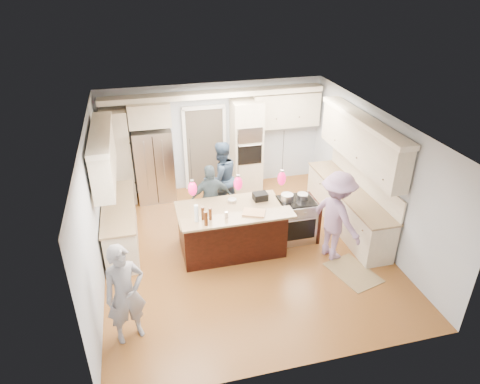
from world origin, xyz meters
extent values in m
plane|color=brown|center=(0.00, 0.00, 0.00)|extent=(6.00, 6.00, 0.00)
cube|color=#B2BCC6|center=(0.00, 3.00, 1.35)|extent=(5.50, 0.04, 2.70)
cube|color=#B2BCC6|center=(0.00, -3.00, 1.35)|extent=(5.50, 0.04, 2.70)
cube|color=#B2BCC6|center=(-2.75, 0.00, 1.35)|extent=(0.04, 6.00, 2.70)
cube|color=#B2BCC6|center=(2.75, 0.00, 1.35)|extent=(0.04, 6.00, 2.70)
cube|color=white|center=(0.00, 0.00, 2.70)|extent=(5.50, 6.00, 0.04)
cube|color=#B7B7BC|center=(-1.55, 2.64, 0.90)|extent=(0.90, 0.70, 1.80)
cube|color=beige|center=(0.75, 2.67, 1.15)|extent=(0.72, 0.64, 2.30)
cube|color=black|center=(0.75, 2.34, 1.55)|extent=(0.60, 0.02, 0.35)
cube|color=black|center=(0.75, 2.34, 1.05)|extent=(0.60, 0.02, 0.50)
cylinder|color=#B7B7BC|center=(0.75, 2.31, 1.30)|extent=(0.55, 0.02, 0.02)
cube|color=beige|center=(-2.35, 2.70, 1.15)|extent=(0.60, 0.58, 2.30)
cube|color=beige|center=(-1.55, 2.70, 2.15)|extent=(0.95, 0.58, 0.55)
cube|color=beige|center=(1.80, 2.82, 1.95)|extent=(1.70, 0.35, 0.85)
cube|color=beige|center=(0.00, 2.80, 2.48)|extent=(5.30, 0.38, 0.12)
cube|color=#4C443A|center=(-0.25, 2.99, 1.05)|extent=(0.90, 0.06, 2.10)
cube|color=white|center=(-0.25, 2.95, 2.13)|extent=(1.04, 0.06, 0.10)
cube|color=beige|center=(2.40, 0.30, 0.44)|extent=(0.60, 3.00, 0.88)
cube|color=tan|center=(2.40, 0.30, 0.90)|extent=(0.64, 3.05, 0.04)
cube|color=beige|center=(2.52, 0.30, 1.98)|extent=(0.35, 3.00, 0.85)
cube|color=beige|center=(2.51, 0.30, 2.46)|extent=(0.37, 3.10, 0.10)
cube|color=beige|center=(-2.40, 0.80, 0.44)|extent=(0.60, 2.20, 0.88)
cube|color=tan|center=(-2.40, 0.80, 0.90)|extent=(0.64, 2.25, 0.04)
cube|color=beige|center=(-2.52, 0.80, 1.98)|extent=(0.35, 2.20, 0.85)
cube|color=beige|center=(-2.51, 0.80, 2.46)|extent=(0.37, 2.30, 0.10)
cube|color=black|center=(-0.25, 0.15, 0.44)|extent=(2.00, 1.00, 0.88)
cube|color=tan|center=(-0.25, 0.15, 0.90)|extent=(2.10, 1.10, 0.04)
cube|color=black|center=(-0.25, -0.41, 0.54)|extent=(2.00, 0.12, 1.08)
cube|color=tan|center=(-0.25, -0.55, 1.10)|extent=(2.10, 0.42, 0.04)
cube|color=black|center=(0.42, 0.34, 1.00)|extent=(0.29, 0.24, 0.15)
cube|color=#B7B7BC|center=(1.13, 0.15, 0.45)|extent=(0.76, 0.66, 0.90)
cube|color=black|center=(1.13, -0.19, 0.40)|extent=(0.65, 0.01, 0.45)
cube|color=black|center=(1.13, 0.15, 0.91)|extent=(0.72, 0.59, 0.02)
cube|color=black|center=(1.54, 0.15, 0.44)|extent=(0.06, 0.71, 0.88)
cylinder|color=black|center=(-1.05, -0.51, 2.33)|extent=(0.01, 0.01, 0.75)
ellipsoid|color=#F30E56|center=(-1.05, -0.51, 1.80)|extent=(0.15, 0.15, 0.26)
cylinder|color=black|center=(-0.25, -0.51, 2.33)|extent=(0.01, 0.01, 0.75)
ellipsoid|color=#F30E56|center=(-0.25, -0.51, 1.80)|extent=(0.15, 0.15, 0.26)
cylinder|color=black|center=(0.55, -0.51, 2.33)|extent=(0.01, 0.01, 0.75)
ellipsoid|color=#F30E56|center=(0.55, -0.51, 1.80)|extent=(0.15, 0.15, 0.26)
imported|color=gray|center=(-2.30, -1.80, 0.85)|extent=(0.71, 0.58, 1.69)
imported|color=#30445E|center=(-0.13, 1.60, 0.87)|extent=(1.01, 0.89, 1.74)
imported|color=#44555F|center=(-0.50, 0.85, 0.78)|extent=(0.92, 0.41, 1.56)
imported|color=#93739B|center=(1.66, -0.62, 0.91)|extent=(1.02, 1.34, 1.83)
cube|color=olive|center=(1.82, -1.24, 0.01)|extent=(0.92, 1.14, 0.01)
cylinder|color=silver|center=(-1.00, -0.48, 1.28)|extent=(0.10, 0.10, 0.33)
cylinder|color=#43200C|center=(-0.76, -0.48, 1.24)|extent=(0.08, 0.08, 0.24)
cylinder|color=#43200C|center=(-0.86, -0.65, 1.26)|extent=(0.08, 0.08, 0.28)
cylinder|color=#43200C|center=(-0.88, -0.44, 1.25)|extent=(0.08, 0.08, 0.25)
cylinder|color=#B7B7BC|center=(-0.47, -0.49, 1.18)|extent=(0.07, 0.07, 0.12)
cube|color=tan|center=(0.06, -0.47, 1.14)|extent=(0.49, 0.43, 0.03)
cylinder|color=#B7B7BC|center=(0.94, 0.17, 0.99)|extent=(0.25, 0.25, 0.15)
cylinder|color=#B7B7BC|center=(1.28, 0.17, 0.98)|extent=(0.22, 0.22, 0.11)
camera|label=1|loc=(-1.83, -6.94, 5.19)|focal=32.00mm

